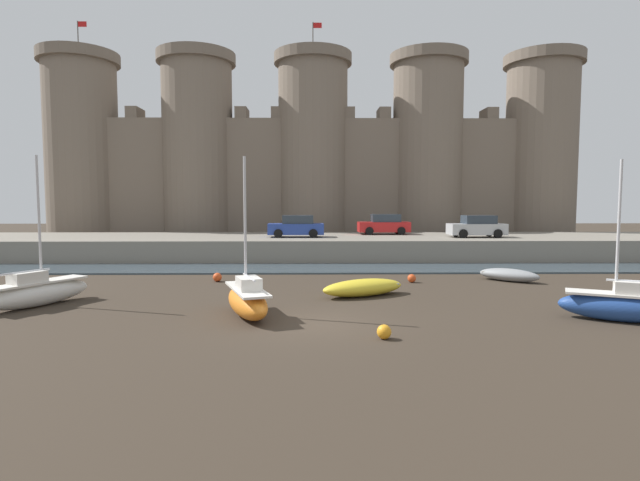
% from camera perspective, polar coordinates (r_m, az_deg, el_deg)
% --- Properties ---
extents(ground_plane, '(160.00, 160.00, 0.00)m').
position_cam_1_polar(ground_plane, '(17.32, -0.69, -9.48)').
color(ground_plane, '#382D23').
extents(water_channel, '(80.00, 4.50, 0.10)m').
position_cam_1_polar(water_channel, '(30.95, -0.76, -3.21)').
color(water_channel, '#3D4C56').
rests_on(water_channel, ground).
extents(quay_road, '(56.88, 10.00, 1.56)m').
position_cam_1_polar(quay_road, '(38.08, -0.78, -0.67)').
color(quay_road, gray).
rests_on(quay_road, ground).
extents(castle, '(52.38, 7.50, 21.38)m').
position_cam_1_polar(castle, '(49.45, -0.80, 9.40)').
color(castle, '#7A6B5B').
rests_on(castle, ground).
extents(rowboat_midflat_right, '(3.04, 2.81, 0.67)m').
position_cam_1_polar(rowboat_midflat_right, '(28.08, 20.78, -3.66)').
color(rowboat_midflat_right, gray).
rests_on(rowboat_midflat_right, ground).
extents(sailboat_near_channel_left, '(4.12, 2.77, 5.62)m').
position_cam_1_polar(sailboat_near_channel_left, '(20.40, 31.28, -6.29)').
color(sailboat_near_channel_left, '#234793').
rests_on(sailboat_near_channel_left, ground).
extents(sailboat_foreground_right, '(3.07, 4.61, 6.02)m').
position_cam_1_polar(sailboat_foreground_right, '(22.97, -29.70, -5.09)').
color(sailboat_foreground_right, silver).
rests_on(sailboat_foreground_right, ground).
extents(rowboat_near_channel_right, '(4.16, 2.93, 0.75)m').
position_cam_1_polar(rowboat_near_channel_right, '(22.25, 4.97, -5.34)').
color(rowboat_near_channel_right, yellow).
rests_on(rowboat_near_channel_right, ground).
extents(sailboat_midflat_left, '(2.44, 4.23, 5.80)m').
position_cam_1_polar(sailboat_midflat_left, '(18.43, -8.32, -6.70)').
color(sailboat_midflat_left, orange).
rests_on(sailboat_midflat_left, ground).
extents(mooring_buoy_near_channel, '(0.44, 0.44, 0.44)m').
position_cam_1_polar(mooring_buoy_near_channel, '(26.29, 10.44, -4.27)').
color(mooring_buoy_near_channel, '#E04C1E').
rests_on(mooring_buoy_near_channel, ground).
extents(mooring_buoy_off_centre, '(0.47, 0.47, 0.47)m').
position_cam_1_polar(mooring_buoy_off_centre, '(26.67, -11.65, -4.13)').
color(mooring_buoy_off_centre, '#E04C1E').
rests_on(mooring_buoy_off_centre, ground).
extents(mooring_buoy_mid_mud, '(0.44, 0.44, 0.44)m').
position_cam_1_polar(mooring_buoy_mid_mud, '(15.51, 7.33, -10.32)').
color(mooring_buoy_mid_mud, orange).
rests_on(mooring_buoy_mid_mud, ground).
extents(car_quay_centre_west, '(4.15, 1.97, 1.62)m').
position_cam_1_polar(car_quay_centre_west, '(38.59, 17.52, 1.52)').
color(car_quay_centre_west, '#B2B5B7').
rests_on(car_quay_centre_west, quay_road).
extents(car_quay_centre_east, '(4.15, 1.97, 1.62)m').
position_cam_1_polar(car_quay_centre_east, '(37.02, -2.72, 1.60)').
color(car_quay_centre_east, '#263F99').
rests_on(car_quay_centre_east, quay_road).
extents(car_quay_west, '(4.15, 1.97, 1.62)m').
position_cam_1_polar(car_quay_west, '(40.45, 7.34, 1.81)').
color(car_quay_west, red).
rests_on(car_quay_west, quay_road).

